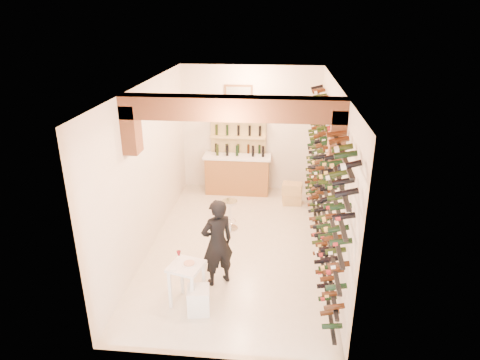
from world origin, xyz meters
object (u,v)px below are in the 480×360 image
(back_counter, at_px, (237,173))
(person, at_px, (217,243))
(wine_rack, at_px, (320,177))
(crate_lower, at_px, (292,199))
(chrome_barstool, at_px, (230,213))
(tasting_table, at_px, (186,272))
(white_stool, at_px, (199,300))

(back_counter, distance_m, person, 3.93)
(wine_rack, xyz_separation_m, crate_lower, (-0.43, 2.06, -1.42))
(chrome_barstool, bearing_deg, person, -89.28)
(wine_rack, relative_size, back_counter, 3.35)
(back_counter, distance_m, tasting_table, 4.53)
(chrome_barstool, bearing_deg, tasting_table, -98.68)
(wine_rack, distance_m, crate_lower, 2.54)
(person, distance_m, chrome_barstool, 1.96)
(wine_rack, relative_size, crate_lower, 12.86)
(crate_lower, bearing_deg, back_counter, 157.23)
(person, relative_size, chrome_barstool, 2.35)
(person, bearing_deg, crate_lower, -145.42)
(wine_rack, height_order, back_counter, wine_rack)
(back_counter, xyz_separation_m, white_stool, (-0.12, -4.72, -0.32))
(back_counter, relative_size, white_stool, 4.00)
(wine_rack, bearing_deg, person, -144.13)
(white_stool, xyz_separation_m, person, (0.19, 0.80, 0.58))
(back_counter, xyz_separation_m, person, (0.07, -3.92, 0.26))
(wine_rack, xyz_separation_m, chrome_barstool, (-1.78, 0.65, -1.16))
(chrome_barstool, bearing_deg, white_stool, -93.46)
(chrome_barstool, xyz_separation_m, crate_lower, (1.35, 1.42, -0.26))
(tasting_table, xyz_separation_m, crate_lower, (1.74, 3.93, -0.46))
(tasting_table, distance_m, chrome_barstool, 2.55)
(wine_rack, height_order, white_stool, wine_rack)
(back_counter, bearing_deg, person, -88.97)
(wine_rack, distance_m, person, 2.30)
(white_stool, xyz_separation_m, crate_lower, (1.52, 4.13, -0.08))
(tasting_table, height_order, person, person)
(back_counter, distance_m, crate_lower, 1.57)
(person, distance_m, crate_lower, 3.65)
(white_stool, height_order, chrome_barstool, chrome_barstool)
(wine_rack, height_order, person, wine_rack)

